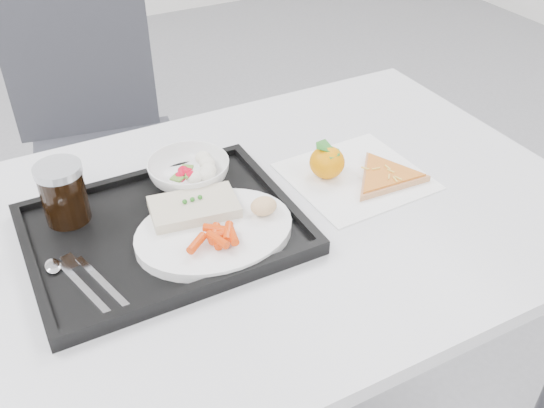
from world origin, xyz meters
TOP-DOWN VIEW (x-y plane):
  - table at (0.00, 0.30)m, footprint 1.20×0.80m
  - chair at (-0.11, 1.14)m, footprint 0.48×0.48m
  - tray at (-0.17, 0.32)m, footprint 0.45×0.35m
  - dinner_plate at (-0.10, 0.26)m, footprint 0.27×0.27m
  - fish_fillet at (-0.11, 0.32)m, footprint 0.16×0.11m
  - bread_roll at (-0.01, 0.26)m, footprint 0.05×0.05m
  - salad_bowl at (-0.08, 0.43)m, footprint 0.15×0.15m
  - cola_glass at (-0.31, 0.42)m, footprint 0.08×0.08m
  - cutlery at (-0.33, 0.27)m, footprint 0.10×0.17m
  - napkin at (0.22, 0.32)m, footprint 0.26×0.25m
  - tangerine at (0.17, 0.34)m, footprint 0.09×0.09m
  - pizza_slice at (0.27, 0.28)m, footprint 0.25×0.25m
  - carrot_pile at (-0.11, 0.22)m, footprint 0.09×0.07m
  - salad_contents at (-0.07, 0.41)m, footprint 0.10×0.09m

SIDE VIEW (x-z plane):
  - chair at x=-0.11m, z-range 0.07..1.00m
  - table at x=0.00m, z-range 0.31..1.06m
  - napkin at x=0.22m, z-range 0.75..0.75m
  - tray at x=-0.17m, z-range 0.75..0.77m
  - pizza_slice at x=0.27m, z-range 0.75..0.77m
  - cutlery at x=-0.33m, z-range 0.76..0.77m
  - dinner_plate at x=-0.10m, z-range 0.77..0.78m
  - tangerine at x=0.17m, z-range 0.75..0.82m
  - salad_bowl at x=-0.08m, z-range 0.77..0.81m
  - fish_fillet at x=-0.11m, z-range 0.78..0.81m
  - carrot_pile at x=-0.11m, z-range 0.79..0.81m
  - bread_roll at x=-0.01m, z-range 0.78..0.81m
  - salad_contents at x=-0.07m, z-range 0.79..0.81m
  - cola_glass at x=-0.31m, z-range 0.77..0.88m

